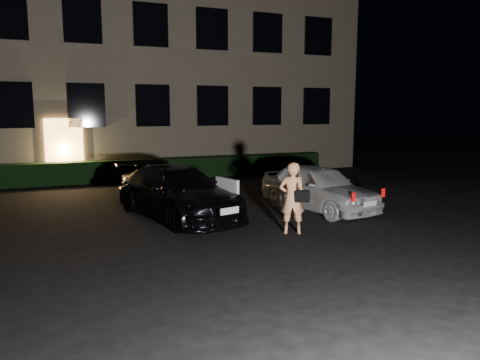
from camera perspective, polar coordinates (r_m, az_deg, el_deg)
name	(u,v)px	position (r m, az deg, el deg)	size (l,w,h in m)	color
ground	(267,248)	(9.75, 3.29, -8.26)	(80.00, 80.00, 0.00)	black
building	(134,43)	(23.96, -12.84, 15.94)	(20.00, 8.11, 12.00)	#69604B
hedge	(157,169)	(19.49, -10.11, 1.34)	(15.00, 0.70, 0.85)	black
sedan	(178,192)	(12.46, -7.61, -1.47)	(2.95, 4.93, 1.34)	black
hatch	(318,187)	(13.40, 9.53, -0.88)	(2.26, 4.07, 1.31)	silver
man	(292,198)	(10.73, 6.42, -2.18)	(0.70, 0.60, 1.65)	#FFA96F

